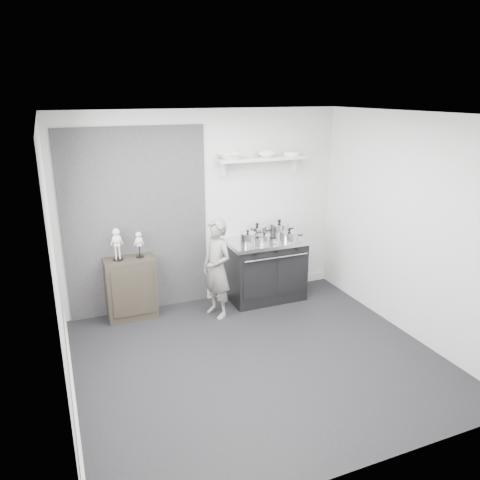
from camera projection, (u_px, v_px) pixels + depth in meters
name	position (u px, v px, depth m)	size (l,w,h in m)	color
ground	(257.00, 359.00, 5.33)	(4.00, 4.00, 0.00)	black
room_shell	(245.00, 218.00, 4.93)	(4.02, 3.62, 2.71)	silver
wall_shelf	(261.00, 159.00, 6.48)	(1.30, 0.26, 0.24)	silver
stove	(265.00, 269.00, 6.78)	(1.12, 0.70, 0.90)	black
side_cabinet	(131.00, 288.00, 6.21)	(0.64, 0.37, 0.83)	black
child	(217.00, 269.00, 6.18)	(0.49, 0.32, 1.35)	slate
pot_front_left	(248.00, 238.00, 6.43)	(0.31, 0.22, 0.20)	silver
pot_back_left	(257.00, 232.00, 6.71)	(0.36, 0.27, 0.22)	silver
pot_back_right	(279.00, 229.00, 6.78)	(0.38, 0.30, 0.25)	silver
pot_front_right	(289.00, 236.00, 6.58)	(0.34, 0.26, 0.18)	silver
pot_front_center	(264.00, 239.00, 6.48)	(0.27, 0.18, 0.15)	silver
skeleton_full	(117.00, 242.00, 5.96)	(0.14, 0.09, 0.49)	beige
skeleton_torso	(139.00, 243.00, 6.08)	(0.11, 0.07, 0.40)	beige
bowl_large	(230.00, 156.00, 6.29)	(0.33, 0.33, 0.08)	white
bowl_small	(266.00, 154.00, 6.48)	(0.25, 0.25, 0.08)	white
plate_stack	(291.00, 153.00, 6.63)	(0.23, 0.23, 0.06)	white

